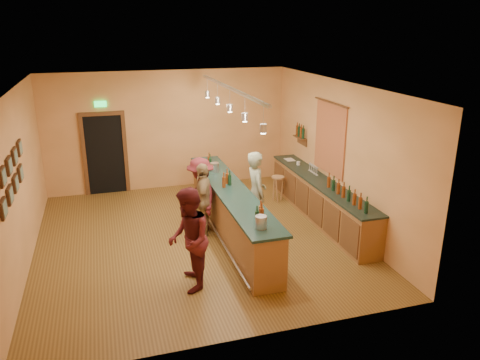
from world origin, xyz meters
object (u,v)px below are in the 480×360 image
object	(u,v)px
customer_b	(203,199)
bar_stool	(278,182)
back_counter	(320,199)
bartender	(256,193)
tasting_bar	(231,208)
customer_a	(189,240)
customer_c	(201,194)

from	to	relation	value
customer_b	bar_stool	size ratio (longest dim) A/B	2.39
back_counter	bartender	size ratio (longest dim) A/B	2.50
tasting_bar	customer_a	size ratio (longest dim) A/B	2.83
customer_a	back_counter	bearing A→B (deg)	128.88
back_counter	bartender	bearing A→B (deg)	-171.46
customer_c	bar_stool	distance (m)	2.51
bartender	back_counter	bearing A→B (deg)	-79.73
customer_a	customer_b	size ratio (longest dim) A/B	1.13
customer_b	customer_c	distance (m)	0.25
back_counter	customer_b	size ratio (longest dim) A/B	2.86
bartender	customer_a	world-z (taller)	bartender
bar_stool	back_counter	bearing A→B (deg)	-69.03
back_counter	bartender	distance (m)	1.73
customer_a	bar_stool	distance (m)	4.54
bartender	customer_c	xyz separation A→B (m)	(-1.10, 0.50, -0.09)
back_counter	customer_b	world-z (taller)	customer_b
back_counter	bartender	world-z (taller)	bartender
tasting_bar	customer_a	xyz separation A→B (m)	(-1.25, -1.90, 0.29)
tasting_bar	customer_c	distance (m)	0.73
customer_a	customer_b	distance (m)	2.20
bartender	customer_b	world-z (taller)	bartender
bartender	customer_b	size ratio (longest dim) A/B	1.14
back_counter	tasting_bar	distance (m)	2.22
customer_b	bar_stool	distance (m)	2.63
bartender	tasting_bar	bearing A→B (deg)	84.79
customer_c	customer_b	bearing A→B (deg)	-10.38
tasting_bar	bartender	distance (m)	0.63
tasting_bar	customer_c	bearing A→B (deg)	141.76
bartender	customer_b	bearing A→B (deg)	78.79
tasting_bar	bartender	xyz separation A→B (m)	(0.55, -0.07, 0.30)
customer_a	bartender	bearing A→B (deg)	143.26
tasting_bar	customer_b	xyz separation A→B (m)	(-0.55, 0.19, 0.19)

